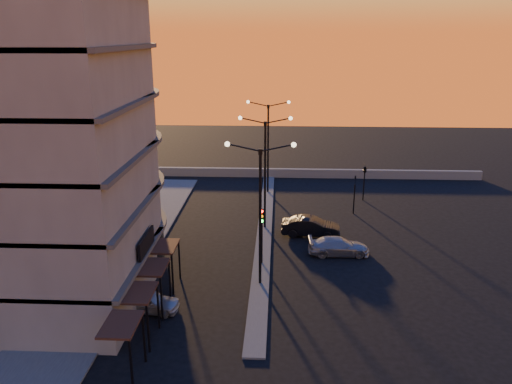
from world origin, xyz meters
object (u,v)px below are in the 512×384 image
object	(u,v)px
streetlamp_mid	(265,164)
traffic_light_main	(262,227)
car_hatchback	(148,301)
car_sedan	(311,227)
car_wagon	(339,246)

from	to	relation	value
streetlamp_mid	traffic_light_main	xyz separation A→B (m)	(0.00, -7.13, -2.70)
traffic_light_main	car_hatchback	xyz separation A→B (m)	(-6.50, -6.50, -2.24)
streetlamp_mid	car_sedan	size ratio (longest dim) A/B	2.02
car_sedan	car_wagon	world-z (taller)	car_sedan
streetlamp_mid	car_sedan	bearing A→B (deg)	-21.14
traffic_light_main	car_sedan	distance (m)	7.13
car_sedan	car_hatchback	bearing A→B (deg)	145.14
traffic_light_main	car_sedan	bearing A→B (deg)	56.24
car_wagon	streetlamp_mid	bearing A→B (deg)	46.41
car_wagon	car_hatchback	bearing A→B (deg)	123.38
streetlamp_mid	car_sedan	world-z (taller)	streetlamp_mid
car_hatchback	car_wagon	size ratio (longest dim) A/B	0.84
car_sedan	car_wagon	distance (m)	4.04
streetlamp_mid	car_sedan	distance (m)	6.30
traffic_light_main	car_wagon	bearing A→B (deg)	20.28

